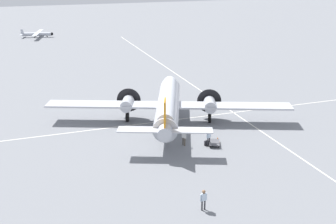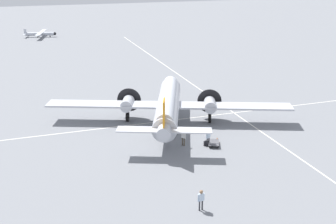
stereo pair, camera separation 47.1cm
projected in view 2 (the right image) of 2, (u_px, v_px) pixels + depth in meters
ground_plane at (168, 125)px, 46.62m from camera, size 300.00×300.00×0.00m
apron_line_eastwest at (164, 121)px, 47.85m from camera, size 120.00×0.16×0.01m
apron_line_northsouth at (239, 116)px, 49.28m from camera, size 0.16×120.00×0.01m
airliner_main at (168, 103)px, 46.18m from camera, size 26.31×17.40×5.49m
crew_foreground at (201, 198)px, 30.26m from camera, size 0.56×0.26×1.64m
passenger_boarding at (183, 136)px, 41.12m from camera, size 0.34×0.53×1.70m
ramp_agent at (208, 135)px, 40.99m from camera, size 0.57×0.40×1.81m
suitcase_near_door at (206, 143)px, 41.34m from camera, size 0.45×0.16×0.54m
baggage_cart at (214, 143)px, 41.40m from camera, size 1.64×2.01×0.56m
light_aircraft_distant at (41, 34)px, 102.17m from camera, size 7.79×10.29×1.99m
traffic_cone at (217, 140)px, 42.18m from camera, size 0.38×0.38×0.50m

